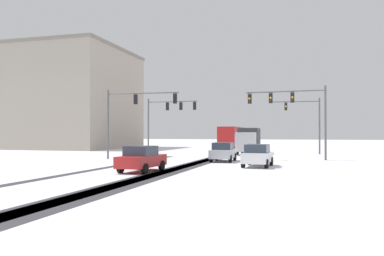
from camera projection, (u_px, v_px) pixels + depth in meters
wheel_track_left_lane at (80, 172)px, 24.23m from camera, size 0.74×34.66×0.01m
wheel_track_right_lane at (165, 175)px, 22.72m from camera, size 1.11×34.66×0.01m
wheel_track_center at (151, 174)px, 22.96m from camera, size 1.03×34.66×0.01m
wheel_track_oncoming at (156, 174)px, 22.89m from camera, size 0.99×34.66×0.01m
sidewalk_kerb_right at (376, 184)px, 18.23m from camera, size 4.00×34.66×0.12m
traffic_signal_near_right at (292, 106)px, 34.30m from camera, size 6.92×0.58×6.50m
traffic_signal_far_left at (168, 113)px, 45.73m from camera, size 6.12×0.45×6.50m
traffic_signal_far_right at (306, 116)px, 45.28m from camera, size 5.45×0.56×6.50m
traffic_signal_near_left at (132, 109)px, 36.27m from camera, size 6.95×0.69×6.50m
car_silver_lead at (223, 152)px, 33.44m from camera, size 1.90×4.13×1.62m
car_white_second at (258, 155)px, 28.23m from camera, size 2.00×4.18×1.62m
car_red_third at (142, 159)px, 24.56m from camera, size 1.99×4.18×1.62m
bus_oncoming at (232, 136)px, 60.94m from camera, size 2.77×11.03×3.38m
box_truck_delivery at (249, 140)px, 45.36m from camera, size 2.45×7.46×3.02m
office_building_far_left_block at (64, 99)px, 64.82m from camera, size 21.02×18.91×16.05m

